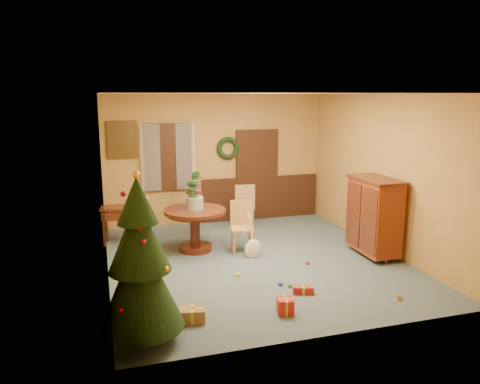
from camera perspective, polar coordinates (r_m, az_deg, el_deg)
name	(u,v)px	position (r m, az deg, el deg)	size (l,w,h in m)	color
room_envelope	(226,174)	(10.64, -1.73, 2.25)	(5.50, 5.50, 5.50)	#3A4B54
dining_table	(195,222)	(8.77, -5.51, -3.63)	(1.16, 1.16, 0.80)	black
urn	(195,203)	(8.68, -5.56, -1.35)	(0.32, 0.32, 0.24)	slate
centerpiece_plant	(194,187)	(8.62, -5.60, 0.67)	(0.35, 0.30, 0.39)	#1E4C23
chair_near	(242,224)	(8.74, 0.21, -3.96)	(0.48, 0.48, 0.95)	olive
chair_far	(244,205)	(10.16, 0.48, -1.55)	(0.47, 0.47, 1.00)	olive
guitar	(253,237)	(8.41, 1.61, -5.53)	(0.32, 0.15, 0.75)	#F2E2CA
plant_stand	(195,208)	(9.76, -5.57, -1.95)	(0.36, 0.36, 0.92)	black
stand_plant	(194,181)	(9.64, -5.63, 1.33)	(0.24, 0.20, 0.44)	#19471E
christmas_tree	(140,263)	(5.58, -12.11, -8.45)	(1.00, 1.00, 2.06)	#382111
writing_desk	(123,215)	(9.44, -14.05, -2.79)	(0.89, 0.53, 0.75)	black
sideboard	(374,215)	(8.75, 16.06, -2.65)	(0.60, 1.12, 1.43)	#501809
gift_a	(192,315)	(6.29, -5.81, -14.64)	(0.37, 0.30, 0.18)	brown
gift_b	(285,306)	(6.48, 5.54, -13.67)	(0.24, 0.24, 0.21)	maroon
gift_c	(163,315)	(6.38, -9.40, -14.60)	(0.29, 0.28, 0.13)	brown
gift_d	(303,290)	(7.11, 7.71, -11.75)	(0.33, 0.21, 0.11)	maroon
toy_a	(281,284)	(7.35, 4.97, -11.12)	(0.08, 0.05, 0.05)	#243A9E
toy_b	(290,285)	(7.30, 6.11, -11.26)	(0.06, 0.06, 0.06)	green
toy_c	(238,275)	(7.66, -0.21, -10.10)	(0.08, 0.05, 0.05)	yellow
toy_d	(308,263)	(8.25, 8.24, -8.54)	(0.06, 0.06, 0.06)	#AE0B26
toy_e	(399,298)	(7.23, 18.83, -12.15)	(0.08, 0.05, 0.05)	gold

